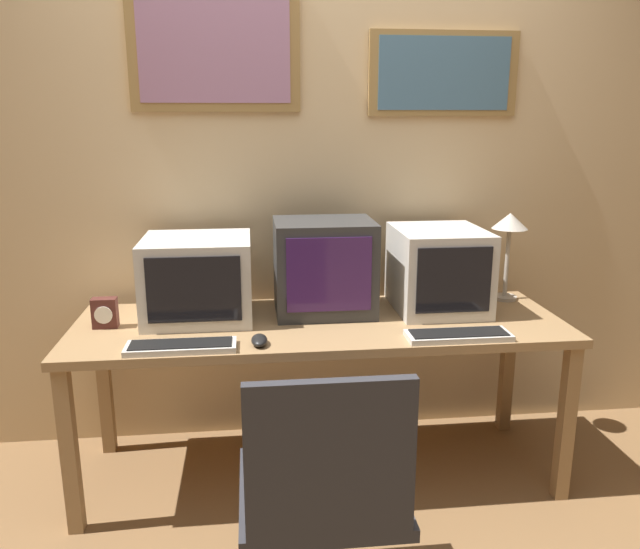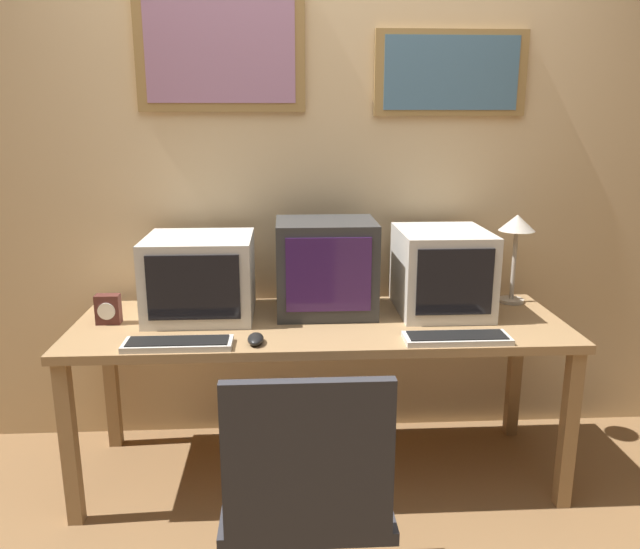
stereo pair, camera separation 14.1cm
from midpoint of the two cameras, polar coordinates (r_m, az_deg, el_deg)
The scene contains 11 objects.
wall_back at distance 2.95m, azimuth -2.40°, elevation 9.66°, with size 8.00×0.08×2.60m.
desk at distance 2.65m, azimuth -1.53°, elevation -5.70°, with size 2.04×0.69×0.71m.
monitor_left at distance 2.69m, azimuth -12.57°, elevation -0.33°, with size 0.45×0.42×0.35m.
monitor_center at distance 2.70m, azimuth -1.12°, elevation 0.70°, with size 0.42×0.35×0.40m.
monitor_right at distance 2.78m, azimuth 9.34°, elevation 0.46°, with size 0.38×0.44×0.36m.
keyboard_main at distance 2.38m, azimuth -14.26°, elevation -6.41°, with size 0.40×0.13×0.03m.
keyboard_side at distance 2.47m, azimuth 10.94°, elevation -5.49°, with size 0.41×0.13×0.03m.
mouse_near_keyboard at distance 2.37m, azimuth -7.27°, elevation -6.00°, with size 0.06×0.11×0.04m.
desk_clock at distance 2.70m, azimuth -20.50°, elevation -3.32°, with size 0.10×0.06×0.12m.
desk_lamp at distance 2.97m, azimuth 15.63°, elevation 3.88°, with size 0.16×0.16×0.41m.
office_chair at distance 2.00m, azimuth -1.90°, elevation -21.50°, with size 0.52×0.52×0.90m.
Camera 1 is at (-0.28, -1.64, 1.55)m, focal length 35.00 mm.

